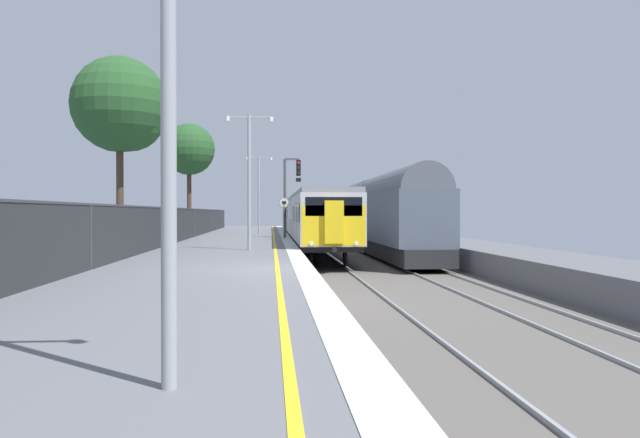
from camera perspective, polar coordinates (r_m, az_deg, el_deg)
ground at (r=18.10m, az=5.70°, el=-6.33°), size 17.40×110.00×1.21m
commuter_train_at_platform at (r=46.32m, az=-1.20°, el=0.22°), size 2.83×40.38×3.81m
freight_train_adjacent_track at (r=40.95m, az=4.87°, el=0.60°), size 2.60×29.65×4.70m
signal_gantry at (r=39.84m, az=-2.79°, el=2.82°), size 1.10×0.24×4.99m
speed_limit_sign at (r=37.72m, az=-3.26°, el=0.60°), size 0.59×0.08×2.45m
platform_lamp_near at (r=5.97m, az=-13.52°, el=15.40°), size 2.00×0.20×5.20m
platform_lamp_mid at (r=26.51m, az=-6.41°, el=4.39°), size 2.00×0.20×5.64m
platform_lamp_far at (r=47.22m, az=-5.54°, el=2.80°), size 2.00×0.20×5.76m
platform_back_fence at (r=18.37m, az=-19.99°, el=-1.37°), size 0.07×99.00×1.83m
background_tree_left at (r=28.89m, az=-17.40°, el=9.51°), size 4.11×4.11×8.28m
background_tree_centre at (r=48.08m, az=-11.67°, el=6.01°), size 3.80×3.80×8.15m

